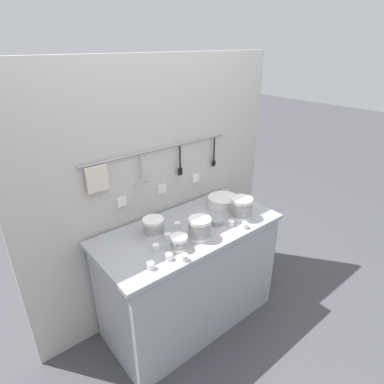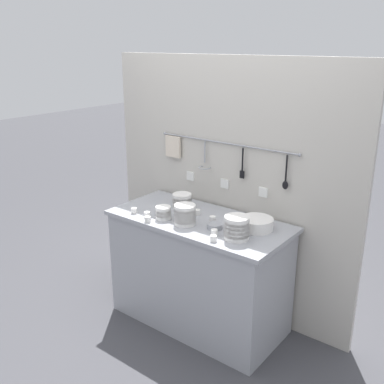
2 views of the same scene
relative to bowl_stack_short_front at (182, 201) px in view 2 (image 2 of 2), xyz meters
The scene contains 18 objects.
ground_plane 0.94m from the bowl_stack_short_front, 21.42° to the right, with size 20.00×20.00×0.00m, color #424247.
counter 0.54m from the bowl_stack_short_front, 21.42° to the right, with size 1.34×0.63×0.85m.
back_wall 0.36m from the bowl_stack_short_front, 47.73° to the left, with size 2.14×0.11×1.98m.
bowl_stack_short_front is the anchor object (origin of this frame).
bowl_stack_back_corner 0.25m from the bowl_stack_short_front, 83.76° to the right, with size 0.11×0.11×0.09m.
bowl_stack_nested_right 0.31m from the bowl_stack_short_front, 47.21° to the right, with size 0.15×0.15×0.14m.
bowl_stack_wide_centre 0.67m from the bowl_stack_short_front, 19.06° to the right, with size 0.16×0.16×0.15m.
plate_stack 0.65m from the bowl_stack_short_front, ahead, with size 0.23×0.23×0.08m.
steel_mixing_bowl 0.46m from the bowl_stack_short_front, 21.72° to the right, with size 0.11×0.11×0.04m.
cup_edge_near 0.31m from the bowl_stack_short_front, 106.26° to the right, with size 0.04×0.04×0.04m.
cup_front_left 0.64m from the bowl_stack_short_front, 32.53° to the right, with size 0.04×0.04×0.04m.
cup_edge_far 0.35m from the bowl_stack_short_front, 12.52° to the right, with size 0.04×0.04×0.04m.
cup_by_caddy 0.18m from the bowl_stack_short_front, 11.82° to the right, with size 0.04×0.04×0.04m.
cup_centre 0.19m from the bowl_stack_short_front, 119.43° to the right, with size 0.04×0.04×0.04m.
cup_back_left 0.55m from the bowl_stack_short_front, 28.13° to the right, with size 0.04×0.04×0.04m.
cup_beside_plates 0.37m from the bowl_stack_short_front, 93.11° to the right, with size 0.04×0.04×0.04m.
cup_front_right 0.13m from the bowl_stack_short_front, 70.73° to the right, with size 0.04×0.04×0.04m.
cup_mid_row 0.37m from the bowl_stack_short_front, 126.06° to the right, with size 0.04×0.04×0.04m.
Camera 2 is at (1.81, -2.41, 2.07)m, focal length 42.00 mm.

